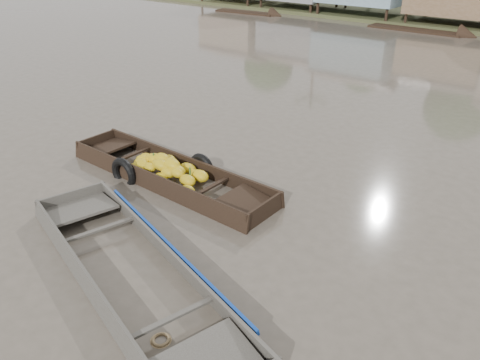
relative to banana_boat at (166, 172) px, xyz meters
The scene contains 3 objects.
ground 2.43m from the banana_boat, 24.59° to the right, with size 120.00×120.00×0.00m, color #534C40.
banana_boat is the anchor object (origin of this frame).
viewer_boat 4.05m from the banana_boat, 51.54° to the right, with size 6.92×3.40×0.54m.
Camera 1 is at (6.19, -6.21, 5.69)m, focal length 35.00 mm.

